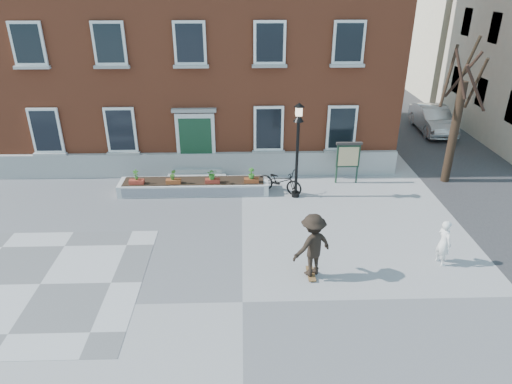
{
  "coord_description": "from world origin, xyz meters",
  "views": [
    {
      "loc": [
        0.07,
        -10.18,
        8.33
      ],
      "look_at": [
        0.5,
        4.0,
        1.5
      ],
      "focal_mm": 32.0,
      "sensor_mm": 36.0,
      "label": 1
    }
  ],
  "objects_px": {
    "parked_car": "(433,119)",
    "bicycle": "(280,181)",
    "skateboarder": "(313,245)",
    "lamp_post": "(298,138)",
    "bystander": "(444,243)",
    "notice_board": "(348,156)"
  },
  "relations": [
    {
      "from": "skateboarder",
      "to": "bicycle",
      "type": "bearing_deg",
      "value": 94.92
    },
    {
      "from": "parked_car",
      "to": "bystander",
      "type": "distance_m",
      "value": 14.04
    },
    {
      "from": "bystander",
      "to": "lamp_post",
      "type": "height_order",
      "value": "lamp_post"
    },
    {
      "from": "bicycle",
      "to": "lamp_post",
      "type": "relative_size",
      "value": 0.5
    },
    {
      "from": "bystander",
      "to": "notice_board",
      "type": "xyz_separation_m",
      "value": [
        -1.71,
        6.22,
        0.5
      ]
    },
    {
      "from": "parked_car",
      "to": "bicycle",
      "type": "bearing_deg",
      "value": -137.51
    },
    {
      "from": "bicycle",
      "to": "lamp_post",
      "type": "distance_m",
      "value": 2.15
    },
    {
      "from": "bystander",
      "to": "lamp_post",
      "type": "relative_size",
      "value": 0.39
    },
    {
      "from": "parked_car",
      "to": "lamp_post",
      "type": "relative_size",
      "value": 1.14
    },
    {
      "from": "parked_car",
      "to": "notice_board",
      "type": "distance_m",
      "value": 9.53
    },
    {
      "from": "bicycle",
      "to": "lamp_post",
      "type": "xyz_separation_m",
      "value": [
        0.63,
        -0.41,
        2.02
      ]
    },
    {
      "from": "lamp_post",
      "to": "notice_board",
      "type": "height_order",
      "value": "lamp_post"
    },
    {
      "from": "skateboarder",
      "to": "lamp_post",
      "type": "bearing_deg",
      "value": 88.71
    },
    {
      "from": "parked_car",
      "to": "skateboarder",
      "type": "bearing_deg",
      "value": -120.41
    },
    {
      "from": "bicycle",
      "to": "parked_car",
      "type": "xyz_separation_m",
      "value": [
        9.43,
        7.88,
        0.22
      ]
    },
    {
      "from": "lamp_post",
      "to": "notice_board",
      "type": "bearing_deg",
      "value": 28.64
    },
    {
      "from": "notice_board",
      "to": "bystander",
      "type": "bearing_deg",
      "value": -74.65
    },
    {
      "from": "notice_board",
      "to": "parked_car",
      "type": "bearing_deg",
      "value": 47.4
    },
    {
      "from": "lamp_post",
      "to": "bicycle",
      "type": "bearing_deg",
      "value": 146.71
    },
    {
      "from": "bystander",
      "to": "skateboarder",
      "type": "relative_size",
      "value": 0.73
    },
    {
      "from": "bystander",
      "to": "skateboarder",
      "type": "xyz_separation_m",
      "value": [
        -4.19,
        -0.53,
        0.32
      ]
    },
    {
      "from": "bicycle",
      "to": "skateboarder",
      "type": "xyz_separation_m",
      "value": [
        0.5,
        -5.86,
        0.56
      ]
    }
  ]
}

